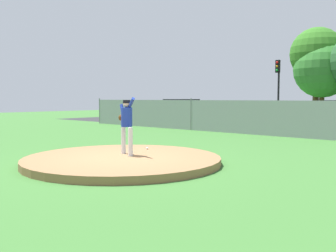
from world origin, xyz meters
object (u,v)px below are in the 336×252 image
object	(u,v)px
traffic_cone_orange	(316,123)
baseball	(147,148)
pitcher_youth	(127,121)
parked_car_silver	(181,112)
traffic_light_near	(278,80)

from	to	relation	value
traffic_cone_orange	baseball	bearing A→B (deg)	-87.86
traffic_cone_orange	pitcher_youth	bearing A→B (deg)	-86.60
pitcher_youth	parked_car_silver	world-z (taller)	pitcher_youth
baseball	parked_car_silver	size ratio (longest dim) A/B	0.02
baseball	traffic_light_near	bearing A→B (deg)	103.53
traffic_light_near	baseball	bearing A→B (deg)	-76.47
baseball	pitcher_youth	bearing A→B (deg)	-71.55
baseball	traffic_cone_orange	xyz separation A→B (m)	(-0.57, 15.22, 0.03)
baseball	traffic_light_near	world-z (taller)	traffic_light_near
pitcher_youth	baseball	world-z (taller)	pitcher_youth
traffic_cone_orange	traffic_light_near	bearing A→B (deg)	151.35
parked_car_silver	traffic_cone_orange	world-z (taller)	parked_car_silver
baseball	traffic_light_near	xyz separation A→B (m)	(-4.13, 17.16, 2.89)
baseball	parked_car_silver	xyz separation A→B (m)	(-9.53, 12.80, 0.59)
traffic_light_near	pitcher_youth	bearing A→B (deg)	-76.13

